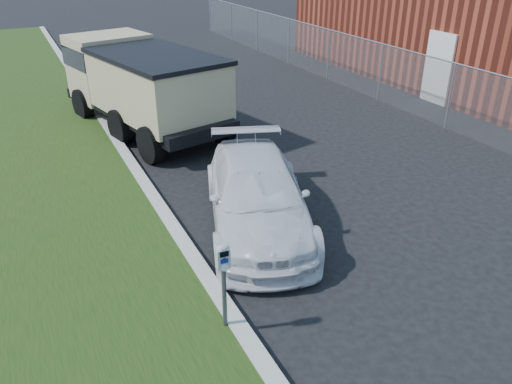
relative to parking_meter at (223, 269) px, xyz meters
name	(u,v)px	position (x,y,z in m)	size (l,w,h in m)	color
ground	(355,252)	(2.75, 0.83, -1.05)	(120.00, 120.00, 0.00)	black
chainlink_fence	(382,61)	(8.75, 7.83, 0.21)	(0.06, 30.06, 30.00)	slate
brick_building	(495,17)	(14.75, 8.82, 1.07)	(9.20, 14.20, 4.17)	maroon
parking_meter	(223,269)	(0.00, 0.00, 0.00)	(0.19, 0.13, 1.29)	#3F4247
white_wagon	(256,194)	(1.65, 2.42, -0.43)	(1.74, 4.28, 1.24)	silver
dump_truck	(139,82)	(1.14, 8.61, 0.24)	(3.47, 6.21, 2.30)	black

